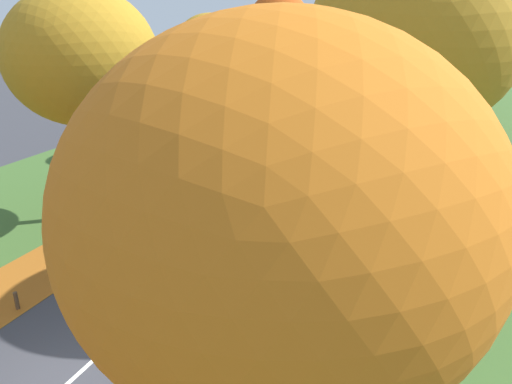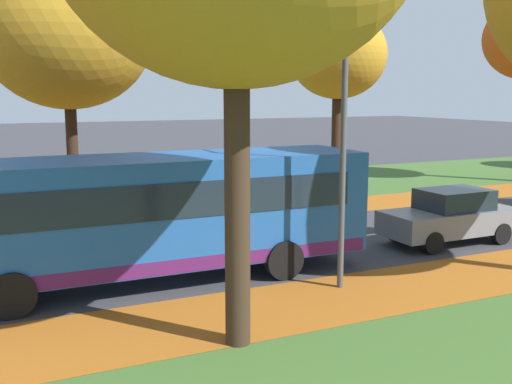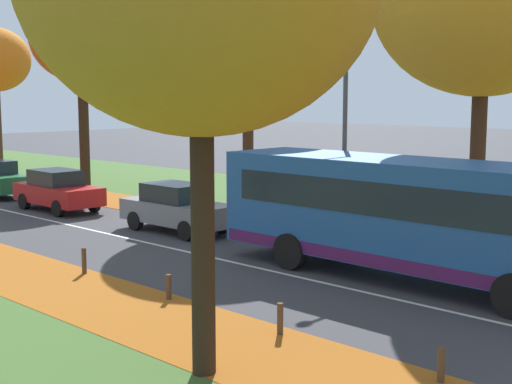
# 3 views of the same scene
# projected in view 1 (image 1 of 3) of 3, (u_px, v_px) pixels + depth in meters

# --- Properties ---
(ground_plane) EXTENTS (160.00, 160.00, 0.00)m
(ground_plane) POSITION_uv_depth(u_px,v_px,m) (70.00, 381.00, 11.76)
(ground_plane) COLOR #38383D
(grass_verge_left) EXTENTS (12.00, 90.00, 0.01)m
(grass_verge_left) POSITION_uv_depth(u_px,v_px,m) (182.00, 140.00, 32.31)
(grass_verge_left) COLOR #3D6028
(grass_verge_left) RESTS_ON ground
(leaf_litter_left) EXTENTS (2.80, 60.00, 0.00)m
(leaf_litter_left) POSITION_uv_depth(u_px,v_px,m) (197.00, 177.00, 25.46)
(leaf_litter_left) COLOR #9E5619
(leaf_litter_left) RESTS_ON grass_verge_left
(grass_verge_right) EXTENTS (12.00, 90.00, 0.01)m
(grass_verge_right) POSITION_uv_depth(u_px,v_px,m) (492.00, 177.00, 25.44)
(grass_verge_right) COLOR #3D6028
(grass_verge_right) RESTS_ON ground
(leaf_litter_right) EXTENTS (2.80, 60.00, 0.00)m
(leaf_litter_right) POSITION_uv_depth(u_px,v_px,m) (379.00, 204.00, 22.02)
(leaf_litter_right) COLOR #9E5619
(leaf_litter_right) RESTS_ON grass_verge_right
(road_centre_line) EXTENTS (0.12, 80.00, 0.01)m
(road_centre_line) POSITION_uv_depth(u_px,v_px,m) (318.00, 156.00, 28.88)
(road_centre_line) COLOR silver
(road_centre_line) RESTS_ON ground
(tree_left_near) EXTENTS (5.69, 5.69, 9.01)m
(tree_left_near) POSITION_uv_depth(u_px,v_px,m) (82.00, 57.00, 18.59)
(tree_left_near) COLOR black
(tree_left_near) RESTS_ON ground
(tree_left_mid) EXTENTS (4.03, 4.03, 7.82)m
(tree_left_mid) POSITION_uv_depth(u_px,v_px,m) (211.00, 47.00, 28.22)
(tree_left_mid) COLOR black
(tree_left_mid) RESTS_ON ground
(tree_left_far) EXTENTS (4.48, 4.48, 9.10)m
(tree_left_far) POSITION_uv_depth(u_px,v_px,m) (279.00, 21.00, 37.48)
(tree_left_far) COLOR #422D1E
(tree_left_far) RESTS_ON ground
(tree_left_distant) EXTENTS (4.63, 4.63, 7.34)m
(tree_left_distant) POSITION_uv_depth(u_px,v_px,m) (321.00, 38.00, 46.44)
(tree_left_distant) COLOR #382619
(tree_left_distant) RESTS_ON ground
(tree_right_nearest) EXTENTS (5.01, 5.01, 8.38)m
(tree_right_nearest) POSITION_uv_depth(u_px,v_px,m) (280.00, 215.00, 5.69)
(tree_right_nearest) COLOR black
(tree_right_nearest) RESTS_ON ground
(tree_right_near) EXTENTS (6.33, 6.33, 10.20)m
(tree_right_near) POSITION_uv_depth(u_px,v_px,m) (413.00, 39.00, 14.83)
(tree_right_near) COLOR #382619
(tree_right_near) RESTS_ON ground
(tree_right_mid) EXTENTS (6.20, 6.20, 9.77)m
(tree_right_mid) POSITION_uv_depth(u_px,v_px,m) (444.00, 34.00, 22.98)
(tree_right_mid) COLOR #382619
(tree_right_mid) RESTS_ON ground
(tree_right_far) EXTENTS (4.92, 4.92, 9.55)m
(tree_right_far) POSITION_uv_depth(u_px,v_px,m) (458.00, 20.00, 32.42)
(tree_right_far) COLOR black
(tree_right_far) RESTS_ON ground
(tree_right_distant) EXTENTS (4.09, 4.09, 8.41)m
(tree_right_distant) POSITION_uv_depth(u_px,v_px,m) (466.00, 26.00, 40.66)
(tree_right_distant) COLOR #422D1E
(tree_right_distant) RESTS_ON ground
(bollard_second) EXTENTS (0.12, 0.12, 0.56)m
(bollard_second) POSITION_uv_depth(u_px,v_px,m) (16.00, 301.00, 14.43)
(bollard_second) COLOR #4C3823
(bollard_second) RESTS_ON ground
(bollard_third) EXTENTS (0.12, 0.12, 0.58)m
(bollard_third) POSITION_uv_depth(u_px,v_px,m) (95.00, 251.00, 17.32)
(bollard_third) COLOR #4C3823
(bollard_third) RESTS_ON ground
(bollard_fourth) EXTENTS (0.12, 0.12, 0.62)m
(bollard_fourth) POSITION_uv_depth(u_px,v_px,m) (150.00, 214.00, 20.22)
(bollard_fourth) COLOR #4C3823
(bollard_fourth) RESTS_ON ground
(bollard_fifth) EXTENTS (0.12, 0.12, 0.58)m
(bollard_fifth) POSITION_uv_depth(u_px,v_px,m) (194.00, 188.00, 23.10)
(bollard_fifth) COLOR #4C3823
(bollard_fifth) RESTS_ON ground
(bollard_sixth) EXTENTS (0.12, 0.12, 0.68)m
(bollard_sixth) POSITION_uv_depth(u_px,v_px,m) (227.00, 167.00, 25.97)
(bollard_sixth) COLOR #4C3823
(bollard_sixth) RESTS_ON ground
(streetlamp_right) EXTENTS (1.89, 0.28, 6.00)m
(streetlamp_right) POSITION_uv_depth(u_px,v_px,m) (357.00, 126.00, 19.82)
(streetlamp_right) COLOR #47474C
(streetlamp_right) RESTS_ON ground
(bus) EXTENTS (2.71, 10.41, 2.98)m
(bus) POSITION_uv_depth(u_px,v_px,m) (275.00, 198.00, 18.07)
(bus) COLOR #1E5199
(bus) RESTS_ON ground
(car_grey_lead) EXTENTS (1.81, 4.21, 1.62)m
(car_grey_lead) POSITION_uv_depth(u_px,v_px,m) (340.00, 156.00, 26.06)
(car_grey_lead) COLOR slate
(car_grey_lead) RESTS_ON ground
(car_red_following) EXTENTS (1.84, 4.23, 1.62)m
(car_red_following) POSITION_uv_depth(u_px,v_px,m) (362.00, 127.00, 32.04)
(car_red_following) COLOR #B21919
(car_red_following) RESTS_ON ground
(car_green_third_in_line) EXTENTS (1.90, 4.26, 1.62)m
(car_green_third_in_line) POSITION_uv_depth(u_px,v_px,m) (380.00, 111.00, 36.81)
(car_green_third_in_line) COLOR #1E6038
(car_green_third_in_line) RESTS_ON ground
(car_white_fourth_in_line) EXTENTS (1.93, 4.27, 1.62)m
(car_white_fourth_in_line) POSITION_uv_depth(u_px,v_px,m) (398.00, 94.00, 43.70)
(car_white_fourth_in_line) COLOR silver
(car_white_fourth_in_line) RESTS_ON ground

